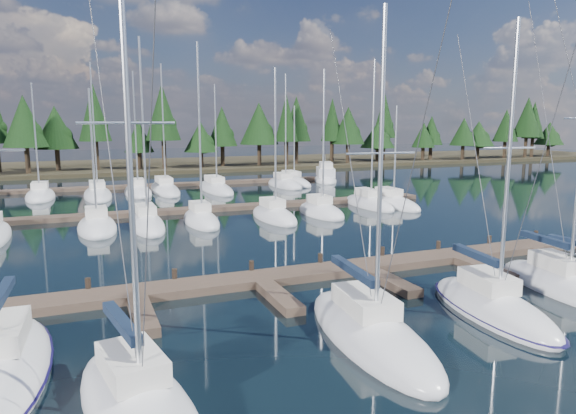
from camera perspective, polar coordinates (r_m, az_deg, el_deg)
name	(u,v)px	position (r m, az deg, el deg)	size (l,w,h in m)	color
ground	(204,235)	(37.54, -9.31, -3.12)	(260.00, 260.00, 0.00)	black
far_shore	(128,166)	(96.43, -17.38, 4.34)	(220.00, 30.00, 0.60)	#322B1B
main_dock	(262,282)	(25.72, -2.91, -8.38)	(44.00, 6.13, 0.90)	brown
back_docks	(162,197)	(56.49, -13.79, 1.12)	(50.00, 21.80, 0.40)	brown
front_sailboat_2	(137,404)	(15.86, -16.38, -20.23)	(4.01, 8.10, 14.58)	silver
front_sailboat_3	(369,332)	(19.99, 9.04, -13.59)	(3.68, 9.42, 12.70)	silver
front_sailboat_4	(492,307)	(23.80, 21.72, -10.33)	(3.78, 8.37, 12.80)	silver
front_sailboat_6	(562,285)	(28.26, 28.14, -7.64)	(3.58, 8.26, 14.94)	silver
back_sailboat_rows	(166,202)	(52.05, -13.36, 0.52)	(46.45, 32.57, 15.36)	silver
motor_yacht_right	(325,178)	(71.43, 4.18, 3.27)	(5.88, 9.29, 4.41)	silver
tree_line	(113,126)	(86.13, -18.91, 8.52)	(183.90, 11.75, 13.61)	black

